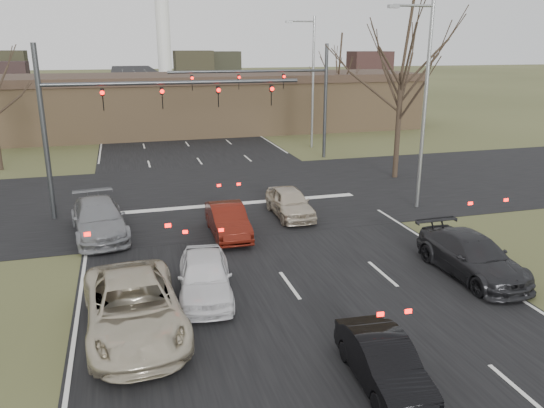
# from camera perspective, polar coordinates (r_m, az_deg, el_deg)

# --- Properties ---
(ground) EXTENTS (360.00, 360.00, 0.00)m
(ground) POSITION_cam_1_polar(r_m,az_deg,el_deg) (15.83, 5.31, -13.26)
(ground) COLOR #434726
(ground) RESTS_ON ground
(road_main) EXTENTS (14.00, 300.00, 0.02)m
(road_main) POSITION_cam_1_polar(r_m,az_deg,el_deg) (73.34, -11.96, 10.21)
(road_main) COLOR black
(road_main) RESTS_ON ground
(road_cross) EXTENTS (200.00, 14.00, 0.02)m
(road_cross) POSITION_cam_1_polar(r_m,az_deg,el_deg) (29.28, -5.23, 1.05)
(road_cross) COLOR black
(road_cross) RESTS_ON ground
(building) EXTENTS (42.40, 10.40, 5.30)m
(building) POSITION_cam_1_polar(r_m,az_deg,el_deg) (51.50, -7.98, 10.75)
(building) COLOR olive
(building) RESTS_ON ground
(mast_arm_near) EXTENTS (12.12, 0.24, 8.00)m
(mast_arm_near) POSITION_cam_1_polar(r_m,az_deg,el_deg) (25.89, -16.29, 9.82)
(mast_arm_near) COLOR #383A3D
(mast_arm_near) RESTS_ON ground
(mast_arm_far) EXTENTS (11.12, 0.24, 8.00)m
(mast_arm_far) POSITION_cam_1_polar(r_m,az_deg,el_deg) (37.59, 1.71, 12.34)
(mast_arm_far) COLOR #383A3D
(mast_arm_far) RESTS_ON ground
(streetlight_right_near) EXTENTS (2.34, 0.25, 10.00)m
(streetlight_right_near) POSITION_cam_1_polar(r_m,az_deg,el_deg) (26.76, 15.87, 11.17)
(streetlight_right_near) COLOR gray
(streetlight_right_near) RESTS_ON ground
(streetlight_right_far) EXTENTS (2.34, 0.25, 10.00)m
(streetlight_right_far) POSITION_cam_1_polar(r_m,az_deg,el_deg) (42.33, 4.21, 13.57)
(streetlight_right_far) COLOR gray
(streetlight_right_far) RESTS_ON ground
(tree_right_near) EXTENTS (6.90, 6.90, 11.50)m
(tree_right_near) POSITION_cam_1_polar(r_m,az_deg,el_deg) (32.95, 14.11, 18.01)
(tree_right_near) COLOR black
(tree_right_near) RESTS_ON ground
(tree_right_far) EXTENTS (5.40, 5.40, 9.00)m
(tree_right_far) POSITION_cam_1_polar(r_m,az_deg,el_deg) (51.80, 7.25, 15.57)
(tree_right_far) COLOR black
(tree_right_far) RESTS_ON ground
(car_silver_suv) EXTENTS (2.99, 5.86, 1.59)m
(car_silver_suv) POSITION_cam_1_polar(r_m,az_deg,el_deg) (15.72, -14.65, -10.71)
(car_silver_suv) COLOR #C1B69C
(car_silver_suv) RESTS_ON ground
(car_white_sedan) EXTENTS (2.19, 4.38, 1.43)m
(car_white_sedan) POSITION_cam_1_polar(r_m,az_deg,el_deg) (17.45, -7.24, -7.69)
(car_white_sedan) COLOR white
(car_white_sedan) RESTS_ON ground
(car_black_hatch) EXTENTS (1.50, 3.73, 1.21)m
(car_black_hatch) POSITION_cam_1_polar(r_m,az_deg,el_deg) (13.52, 11.90, -16.30)
(car_black_hatch) COLOR black
(car_black_hatch) RESTS_ON ground
(car_charcoal_sedan) EXTENTS (2.09, 4.98, 1.44)m
(car_charcoal_sedan) POSITION_cam_1_polar(r_m,az_deg,el_deg) (20.16, 20.72, -5.26)
(car_charcoal_sedan) COLOR black
(car_charcoal_sedan) RESTS_ON ground
(car_grey_ahead) EXTENTS (2.74, 5.42, 1.51)m
(car_grey_ahead) POSITION_cam_1_polar(r_m,az_deg,el_deg) (23.90, -18.13, -1.51)
(car_grey_ahead) COLOR gray
(car_grey_ahead) RESTS_ON ground
(car_red_ahead) EXTENTS (1.47, 4.11, 1.35)m
(car_red_ahead) POSITION_cam_1_polar(r_m,az_deg,el_deg) (22.81, -4.78, -1.78)
(car_red_ahead) COLOR #4D120B
(car_red_ahead) RESTS_ON ground
(car_silver_ahead) EXTENTS (1.67, 4.08, 1.39)m
(car_silver_ahead) POSITION_cam_1_polar(r_m,az_deg,el_deg) (25.29, 1.93, 0.18)
(car_silver_ahead) COLOR #C1B39C
(car_silver_ahead) RESTS_ON ground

